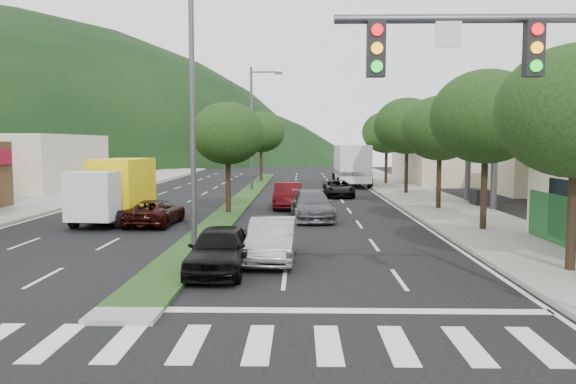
{
  "coord_description": "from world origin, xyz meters",
  "views": [
    {
      "loc": [
        3.95,
        -12.63,
        3.91
      ],
      "look_at": [
        3.42,
        11.61,
        1.79
      ],
      "focal_mm": 35.0,
      "sensor_mm": 36.0,
      "label": 1
    }
  ],
  "objects_px": {
    "streetlight_mid": "(254,122)",
    "tree_r_e": "(387,132)",
    "sedan_silver": "(272,240)",
    "tree_med_near": "(228,133)",
    "car_queue_c": "(288,196)",
    "tree_med_far": "(261,132)",
    "motorhome": "(351,164)",
    "car_queue_a": "(219,249)",
    "car_queue_d": "(339,189)",
    "streetlight_near": "(198,97)",
    "tree_r_c": "(440,128)",
    "traffic_signal": "(562,105)",
    "tree_r_d": "(407,126)",
    "box_truck": "(117,192)",
    "suv_maroon": "(155,212)",
    "tree_r_b": "(486,117)",
    "car_queue_b": "(312,206)"
  },
  "relations": [
    {
      "from": "car_queue_a",
      "to": "motorhome",
      "type": "distance_m",
      "value": 35.99
    },
    {
      "from": "tree_med_near",
      "to": "car_queue_c",
      "type": "relative_size",
      "value": 1.3
    },
    {
      "from": "tree_med_far",
      "to": "streetlight_near",
      "type": "relative_size",
      "value": 0.69
    },
    {
      "from": "tree_r_e",
      "to": "streetlight_near",
      "type": "xyz_separation_m",
      "value": [
        -11.79,
        -32.0,
        0.69
      ]
    },
    {
      "from": "tree_r_e",
      "to": "car_queue_d",
      "type": "bearing_deg",
      "value": -113.7
    },
    {
      "from": "tree_r_b",
      "to": "motorhome",
      "type": "relative_size",
      "value": 0.71
    },
    {
      "from": "tree_r_b",
      "to": "tree_r_c",
      "type": "distance_m",
      "value": 8.01
    },
    {
      "from": "car_queue_c",
      "to": "box_truck",
      "type": "relative_size",
      "value": 0.72
    },
    {
      "from": "traffic_signal",
      "to": "tree_r_d",
      "type": "height_order",
      "value": "tree_r_d"
    },
    {
      "from": "streetlight_mid",
      "to": "motorhome",
      "type": "relative_size",
      "value": 1.03
    },
    {
      "from": "tree_r_d",
      "to": "motorhome",
      "type": "height_order",
      "value": "tree_r_d"
    },
    {
      "from": "tree_r_e",
      "to": "car_queue_c",
      "type": "xyz_separation_m",
      "value": [
        -8.77,
        -19.14,
        -4.13
      ]
    },
    {
      "from": "tree_med_near",
      "to": "suv_maroon",
      "type": "bearing_deg",
      "value": -124.99
    },
    {
      "from": "traffic_signal",
      "to": "tree_med_near",
      "type": "xyz_separation_m",
      "value": [
        -9.03,
        19.54,
        -0.22
      ]
    },
    {
      "from": "streetlight_near",
      "to": "motorhome",
      "type": "height_order",
      "value": "streetlight_near"
    },
    {
      "from": "sedan_silver",
      "to": "car_queue_d",
      "type": "height_order",
      "value": "sedan_silver"
    },
    {
      "from": "tree_med_far",
      "to": "tree_med_near",
      "type": "bearing_deg",
      "value": -90.0
    },
    {
      "from": "tree_r_d",
      "to": "box_truck",
      "type": "height_order",
      "value": "tree_r_d"
    },
    {
      "from": "motorhome",
      "to": "car_queue_a",
      "type": "bearing_deg",
      "value": -101.26
    },
    {
      "from": "streetlight_mid",
      "to": "car_queue_c",
      "type": "xyz_separation_m",
      "value": [
        3.02,
        -12.14,
        -4.82
      ]
    },
    {
      "from": "motorhome",
      "to": "tree_med_far",
      "type": "bearing_deg",
      "value": 151.46
    },
    {
      "from": "sedan_silver",
      "to": "streetlight_mid",
      "type": "bearing_deg",
      "value": 97.49
    },
    {
      "from": "tree_med_far",
      "to": "sedan_silver",
      "type": "xyz_separation_m",
      "value": [
        3.03,
        -38.22,
        -4.3
      ]
    },
    {
      "from": "tree_r_c",
      "to": "car_queue_d",
      "type": "xyz_separation_m",
      "value": [
        -5.24,
        8.05,
        -4.13
      ]
    },
    {
      "from": "sedan_silver",
      "to": "car_queue_c",
      "type": "height_order",
      "value": "car_queue_c"
    },
    {
      "from": "tree_med_far",
      "to": "streetlight_mid",
      "type": "bearing_deg",
      "value": -88.93
    },
    {
      "from": "car_queue_a",
      "to": "streetlight_near",
      "type": "bearing_deg",
      "value": 109.43
    },
    {
      "from": "tree_r_b",
      "to": "tree_med_near",
      "type": "bearing_deg",
      "value": 153.43
    },
    {
      "from": "tree_med_far",
      "to": "streetlight_near",
      "type": "xyz_separation_m",
      "value": [
        0.21,
        -36.0,
        0.58
      ]
    },
    {
      "from": "car_queue_d",
      "to": "motorhome",
      "type": "relative_size",
      "value": 0.45
    },
    {
      "from": "car_queue_c",
      "to": "streetlight_near",
      "type": "bearing_deg",
      "value": -102.41
    },
    {
      "from": "tree_r_b",
      "to": "car_queue_d",
      "type": "bearing_deg",
      "value": 108.09
    },
    {
      "from": "car_queue_a",
      "to": "car_queue_d",
      "type": "height_order",
      "value": "car_queue_a"
    },
    {
      "from": "tree_r_c",
      "to": "car_queue_b",
      "type": "height_order",
      "value": "tree_r_c"
    },
    {
      "from": "suv_maroon",
      "to": "tree_med_far",
      "type": "bearing_deg",
      "value": -92.58
    },
    {
      "from": "sedan_silver",
      "to": "motorhome",
      "type": "relative_size",
      "value": 0.44
    },
    {
      "from": "tree_r_b",
      "to": "sedan_silver",
      "type": "distance_m",
      "value": 11.74
    },
    {
      "from": "tree_r_d",
      "to": "suv_maroon",
      "type": "distance_m",
      "value": 22.53
    },
    {
      "from": "car_queue_b",
      "to": "tree_med_far",
      "type": "bearing_deg",
      "value": 94.72
    },
    {
      "from": "streetlight_near",
      "to": "car_queue_d",
      "type": "xyz_separation_m",
      "value": [
        6.55,
        20.05,
        -4.97
      ]
    },
    {
      "from": "tree_r_d",
      "to": "car_queue_c",
      "type": "height_order",
      "value": "tree_r_d"
    },
    {
      "from": "tree_r_d",
      "to": "tree_med_near",
      "type": "height_order",
      "value": "tree_r_d"
    },
    {
      "from": "car_queue_a",
      "to": "tree_r_e",
      "type": "bearing_deg",
      "value": 75.0
    },
    {
      "from": "suv_maroon",
      "to": "car_queue_b",
      "type": "height_order",
      "value": "car_queue_b"
    },
    {
      "from": "tree_r_b",
      "to": "tree_med_far",
      "type": "relative_size",
      "value": 1.0
    },
    {
      "from": "tree_r_b",
      "to": "suv_maroon",
      "type": "bearing_deg",
      "value": 173.22
    },
    {
      "from": "tree_r_c",
      "to": "box_truck",
      "type": "height_order",
      "value": "tree_r_c"
    },
    {
      "from": "streetlight_mid",
      "to": "tree_r_e",
      "type": "bearing_deg",
      "value": 30.69
    },
    {
      "from": "sedan_silver",
      "to": "tree_r_e",
      "type": "bearing_deg",
      "value": 76.88
    },
    {
      "from": "traffic_signal",
      "to": "tree_r_d",
      "type": "xyz_separation_m",
      "value": [
        2.97,
        31.54,
        0.54
      ]
    }
  ]
}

